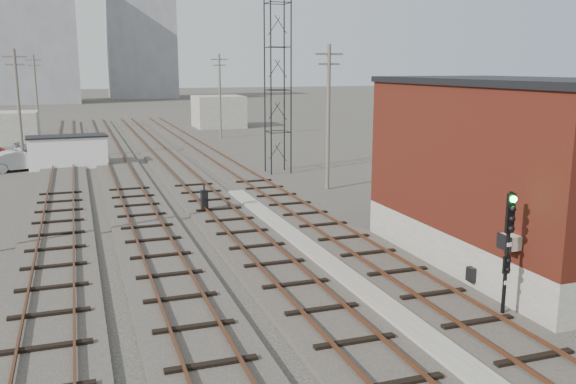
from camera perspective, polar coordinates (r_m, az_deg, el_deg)
name	(u,v)px	position (r m, az deg, el deg)	size (l,w,h in m)	color
ground	(158,138)	(68.04, -12.04, 4.94)	(320.00, 320.00, 0.00)	#282621
track_right	(226,165)	(47.95, -5.85, 2.54)	(3.20, 90.00, 0.39)	#332D28
track_mid_right	(174,168)	(47.21, -10.58, 2.26)	(3.20, 90.00, 0.39)	#332D28
track_mid_left	(120,170)	(46.79, -15.43, 1.95)	(3.20, 90.00, 0.39)	#332D28
track_left	(63,174)	(46.72, -20.32, 1.63)	(3.20, 90.00, 0.39)	#332D28
platform_curb	(324,262)	(24.07, 3.43, -6.56)	(0.90, 28.00, 0.26)	gray
brick_building	(512,172)	(25.13, 20.26, 1.73)	(6.54, 12.20, 7.22)	gray
lattice_tower	(278,69)	(44.31, -0.98, 11.46)	(1.60, 1.60, 15.00)	black
utility_pole_left_b	(19,104)	(52.34, -23.90, 7.54)	(1.80, 0.24, 9.00)	#595147
utility_pole_left_c	(36,92)	(77.26, -22.50, 8.66)	(1.80, 0.24, 9.00)	#595147
utility_pole_right_a	(328,113)	(38.21, 3.79, 7.35)	(1.80, 0.24, 9.00)	#595147
utility_pole_right_b	(220,94)	(66.83, -6.39, 9.13)	(1.80, 0.24, 9.00)	#595147
apartment_left	(21,31)	(142.61, -23.72, 13.65)	(22.00, 14.00, 30.00)	gray
apartment_right	(141,44)	(158.03, -13.58, 13.27)	(16.00, 12.00, 26.00)	gray
shed_right	(219,112)	(79.22, -6.52, 7.49)	(6.00, 6.00, 4.00)	gray
signal_mast	(508,246)	(19.54, 19.90, -4.76)	(0.40, 0.41, 4.01)	gray
switch_stand	(204,200)	(32.53, -7.83, -0.78)	(0.37, 0.37, 1.49)	black
site_trailer	(68,151)	(49.90, -19.90, 3.59)	(6.04, 2.90, 2.48)	white
car_silver	(20,161)	(49.81, -23.81, 2.71)	(1.60, 4.59, 1.51)	#989BA0
car_grey	(41,149)	(57.02, -22.07, 3.73)	(1.78, 4.37, 1.27)	gray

